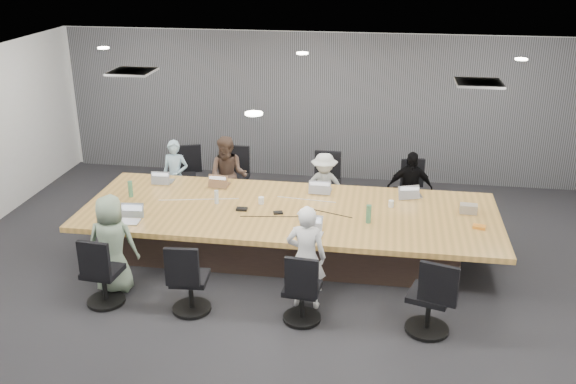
# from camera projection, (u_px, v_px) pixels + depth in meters

# --- Properties ---
(floor) EXTENTS (10.00, 8.00, 0.00)m
(floor) POSITION_uv_depth(u_px,v_px,m) (284.00, 271.00, 9.12)
(floor) COLOR #262629
(floor) RESTS_ON ground
(ceiling) EXTENTS (10.00, 8.00, 0.00)m
(ceiling) POSITION_uv_depth(u_px,v_px,m) (283.00, 75.00, 8.07)
(ceiling) COLOR white
(ceiling) RESTS_ON wall_back
(wall_back) EXTENTS (10.00, 0.00, 2.80)m
(wall_back) POSITION_uv_depth(u_px,v_px,m) (317.00, 106.00, 12.26)
(wall_back) COLOR silver
(wall_back) RESTS_ON ground
(wall_front) EXTENTS (10.00, 0.00, 2.80)m
(wall_front) POSITION_uv_depth(u_px,v_px,m) (199.00, 360.00, 4.93)
(wall_front) COLOR silver
(wall_front) RESTS_ON ground
(curtain) EXTENTS (9.80, 0.04, 2.80)m
(curtain) POSITION_uv_depth(u_px,v_px,m) (317.00, 107.00, 12.19)
(curtain) COLOR #5C5D62
(curtain) RESTS_ON ground
(conference_table) EXTENTS (6.00, 2.20, 0.74)m
(conference_table) POSITION_uv_depth(u_px,v_px,m) (289.00, 230.00, 9.42)
(conference_table) COLOR #3A2A23
(conference_table) RESTS_ON ground
(chair_0) EXTENTS (0.70, 0.70, 0.82)m
(chair_0) POSITION_uv_depth(u_px,v_px,m) (183.00, 181.00, 11.29)
(chair_0) COLOR black
(chair_0) RESTS_ON ground
(chair_1) EXTENTS (0.61, 0.61, 0.87)m
(chair_1) POSITION_uv_depth(u_px,v_px,m) (234.00, 183.00, 11.15)
(chair_1) COLOR black
(chair_1) RESTS_ON ground
(chair_2) EXTENTS (0.57, 0.57, 0.84)m
(chair_2) POSITION_uv_depth(u_px,v_px,m) (326.00, 189.00, 10.92)
(chair_2) COLOR black
(chair_2) RESTS_ON ground
(chair_3) EXTENTS (0.59, 0.59, 0.72)m
(chair_3) POSITION_uv_depth(u_px,v_px,m) (408.00, 197.00, 10.74)
(chair_3) COLOR black
(chair_3) RESTS_ON ground
(chair_4) EXTENTS (0.56, 0.56, 0.76)m
(chair_4) POSITION_uv_depth(u_px,v_px,m) (103.00, 277.00, 8.18)
(chair_4) COLOR black
(chair_4) RESTS_ON ground
(chair_5) EXTENTS (0.56, 0.56, 0.77)m
(chair_5) POSITION_uv_depth(u_px,v_px,m) (190.00, 284.00, 8.01)
(chair_5) COLOR black
(chair_5) RESTS_ON ground
(chair_6) EXTENTS (0.54, 0.54, 0.74)m
(chair_6) POSITION_uv_depth(u_px,v_px,m) (302.00, 294.00, 7.82)
(chair_6) COLOR black
(chair_6) RESTS_ON ground
(chair_7) EXTENTS (0.70, 0.70, 0.83)m
(chair_7) POSITION_uv_depth(u_px,v_px,m) (429.00, 301.00, 7.58)
(chair_7) COLOR black
(chair_7) RESTS_ON ground
(person_0) EXTENTS (0.46, 0.31, 1.26)m
(person_0) POSITION_uv_depth(u_px,v_px,m) (176.00, 176.00, 10.89)
(person_0) COLOR #92B6C9
(person_0) RESTS_ON ground
(laptop_0) EXTENTS (0.31, 0.21, 0.02)m
(laptop_0) POSITION_uv_depth(u_px,v_px,m) (164.00, 181.00, 10.34)
(laptop_0) COLOR #B2B2B7
(laptop_0) RESTS_ON conference_table
(person_1) EXTENTS (0.67, 0.52, 1.36)m
(person_1) POSITION_uv_depth(u_px,v_px,m) (228.00, 176.00, 10.74)
(person_1) COLOR #46342B
(person_1) RESTS_ON ground
(laptop_1) EXTENTS (0.32, 0.24, 0.02)m
(laptop_1) POSITION_uv_depth(u_px,v_px,m) (220.00, 184.00, 10.21)
(laptop_1) COLOR #8C6647
(laptop_1) RESTS_ON conference_table
(person_2) EXTENTS (0.79, 0.51, 1.17)m
(person_2) POSITION_uv_depth(u_px,v_px,m) (324.00, 187.00, 10.54)
(person_2) COLOR #B9BEBA
(person_2) RESTS_ON ground
(laptop_2) EXTENTS (0.35, 0.24, 0.02)m
(laptop_2) POSITION_uv_depth(u_px,v_px,m) (320.00, 190.00, 9.98)
(laptop_2) COLOR #B2B2B7
(laptop_2) RESTS_ON conference_table
(person_3) EXTENTS (0.77, 0.38, 1.27)m
(person_3) POSITION_uv_depth(u_px,v_px,m) (410.00, 189.00, 10.32)
(person_3) COLOR black
(person_3) RESTS_ON ground
(laptop_3) EXTENTS (0.36, 0.28, 0.02)m
(laptop_3) POSITION_uv_depth(u_px,v_px,m) (411.00, 195.00, 9.77)
(laptop_3) COLOR #B2B2B7
(laptop_3) RESTS_ON conference_table
(person_4) EXTENTS (0.70, 0.49, 1.35)m
(person_4) POSITION_uv_depth(u_px,v_px,m) (112.00, 244.00, 8.39)
(person_4) COLOR gray
(person_4) RESTS_ON ground
(laptop_4) EXTENTS (0.34, 0.25, 0.02)m
(laptop_4) POSITION_uv_depth(u_px,v_px,m) (128.00, 222.00, 8.87)
(laptop_4) COLOR #B2B2B7
(laptop_4) RESTS_ON conference_table
(person_6) EXTENTS (0.51, 0.34, 1.39)m
(person_6) POSITION_uv_depth(u_px,v_px,m) (306.00, 257.00, 8.02)
(person_6) COLOR silver
(person_6) RESTS_ON ground
(laptop_6) EXTENTS (0.31, 0.22, 0.02)m
(laptop_6) POSITION_uv_depth(u_px,v_px,m) (312.00, 234.00, 8.50)
(laptop_6) COLOR #B2B2B7
(laptop_6) RESTS_ON conference_table
(bottle_green_left) EXTENTS (0.08, 0.08, 0.25)m
(bottle_green_left) POSITION_uv_depth(u_px,v_px,m) (130.00, 189.00, 9.71)
(bottle_green_left) COLOR #3D7652
(bottle_green_left) RESTS_ON conference_table
(bottle_green_right) EXTENTS (0.08, 0.08, 0.26)m
(bottle_green_right) POSITION_uv_depth(u_px,v_px,m) (369.00, 214.00, 8.82)
(bottle_green_right) COLOR #3D7652
(bottle_green_right) RESTS_ON conference_table
(bottle_clear) EXTENTS (0.07, 0.07, 0.21)m
(bottle_clear) POSITION_uv_depth(u_px,v_px,m) (217.00, 197.00, 9.46)
(bottle_clear) COLOR silver
(bottle_clear) RESTS_ON conference_table
(cup_white_far) EXTENTS (0.10, 0.10, 0.10)m
(cup_white_far) POSITION_uv_depth(u_px,v_px,m) (261.00, 200.00, 9.47)
(cup_white_far) COLOR white
(cup_white_far) RESTS_ON conference_table
(cup_white_near) EXTENTS (0.10, 0.10, 0.10)m
(cup_white_near) POSITION_uv_depth(u_px,v_px,m) (391.00, 204.00, 9.37)
(cup_white_near) COLOR white
(cup_white_near) RESTS_ON conference_table
(mug_brown) EXTENTS (0.08, 0.08, 0.10)m
(mug_brown) POSITION_uv_depth(u_px,v_px,m) (118.00, 207.00, 9.26)
(mug_brown) COLOR brown
(mug_brown) RESTS_ON conference_table
(mic_left) EXTENTS (0.16, 0.11, 0.03)m
(mic_left) POSITION_uv_depth(u_px,v_px,m) (242.00, 209.00, 9.27)
(mic_left) COLOR black
(mic_left) RESTS_ON conference_table
(mic_right) EXTENTS (0.16, 0.13, 0.03)m
(mic_right) POSITION_uv_depth(u_px,v_px,m) (278.00, 213.00, 9.15)
(mic_right) COLOR black
(mic_right) RESTS_ON conference_table
(stapler) EXTENTS (0.18, 0.06, 0.07)m
(stapler) POSITION_uv_depth(u_px,v_px,m) (307.00, 220.00, 8.88)
(stapler) COLOR black
(stapler) RESTS_ON conference_table
(canvas_bag) EXTENTS (0.25, 0.16, 0.13)m
(canvas_bag) POSITION_uv_depth(u_px,v_px,m) (468.00, 209.00, 9.15)
(canvas_bag) COLOR gray
(canvas_bag) RESTS_ON conference_table
(snack_packet) EXTENTS (0.19, 0.15, 0.04)m
(snack_packet) POSITION_uv_depth(u_px,v_px,m) (479.00, 227.00, 8.70)
(snack_packet) COLOR orange
(snack_packet) RESTS_ON conference_table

